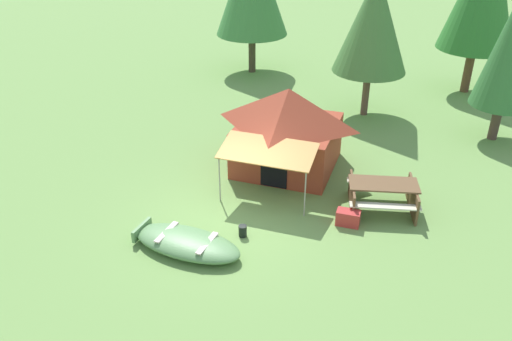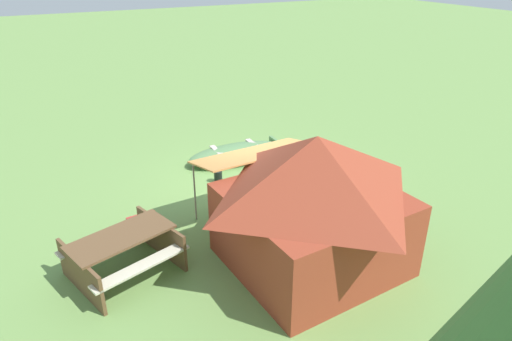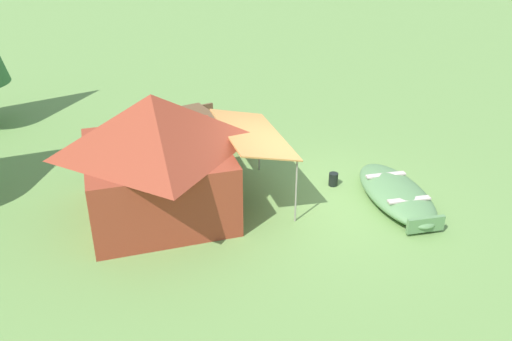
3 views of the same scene
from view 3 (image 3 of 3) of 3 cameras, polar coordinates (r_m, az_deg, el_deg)
name	(u,v)px [view 3 (image 3 of 3)]	position (r m, az deg, el deg)	size (l,w,h in m)	color
ground_plane	(313,201)	(11.41, 5.93, -3.18)	(80.00, 80.00, 0.00)	#6C944B
beached_rowboat	(396,193)	(11.58, 14.47, -2.33)	(2.72, 1.20, 0.39)	#5B8852
canvas_cabin_tent	(157,153)	(10.59, -10.36, 1.78)	(3.17, 4.14, 2.46)	#983924
picnic_table	(200,126)	(13.81, -5.88, 4.61)	(2.12, 1.94, 0.77)	brown
cooler_box	(246,143)	(13.52, -1.04, 2.92)	(0.59, 0.33, 0.39)	#B72F2D
fuel_can	(333,179)	(12.00, 8.08, -0.92)	(0.20, 0.20, 0.29)	black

